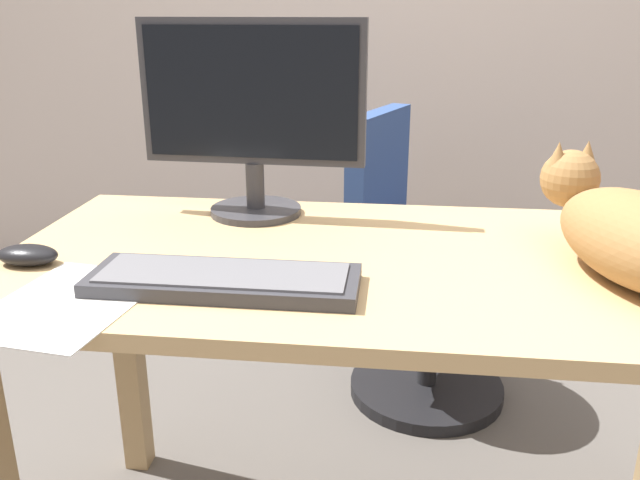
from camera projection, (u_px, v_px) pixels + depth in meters
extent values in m
cube|color=tan|center=(390.00, 265.00, 1.22)|extent=(1.43, 0.70, 0.03)
cube|color=tan|center=(128.00, 347.00, 1.69)|extent=(0.06, 0.06, 0.71)
cylinder|color=black|center=(426.00, 387.00, 2.13)|extent=(0.48, 0.48, 0.04)
cylinder|color=black|center=(429.00, 333.00, 2.06)|extent=(0.06, 0.06, 0.43)
cylinder|color=navy|center=(434.00, 260.00, 1.98)|extent=(0.44, 0.44, 0.06)
cube|color=navy|center=(378.00, 178.00, 1.99)|extent=(0.18, 0.35, 0.40)
cylinder|color=#333338|center=(256.00, 210.00, 1.47)|extent=(0.20, 0.20, 0.01)
cylinder|color=#333338|center=(255.00, 185.00, 1.45)|extent=(0.04, 0.04, 0.10)
cube|color=#333338|center=(252.00, 92.00, 1.39)|extent=(0.48, 0.05, 0.30)
cube|color=black|center=(250.00, 93.00, 1.37)|extent=(0.45, 0.02, 0.27)
cube|color=#333338|center=(224.00, 281.00, 1.08)|extent=(0.44, 0.15, 0.02)
cube|color=slate|center=(224.00, 273.00, 1.08)|extent=(0.40, 0.12, 0.00)
ellipsoid|color=olive|center=(638.00, 239.00, 1.08)|extent=(0.29, 0.40, 0.15)
sphere|color=olive|center=(570.00, 179.00, 1.26)|extent=(0.11, 0.11, 0.11)
cone|color=olive|center=(558.00, 154.00, 1.24)|extent=(0.04, 0.04, 0.04)
cone|color=olive|center=(588.00, 152.00, 1.25)|extent=(0.04, 0.04, 0.04)
ellipsoid|color=black|center=(28.00, 255.00, 1.18)|extent=(0.11, 0.06, 0.04)
cube|color=white|center=(68.00, 302.00, 1.03)|extent=(0.25, 0.32, 0.00)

